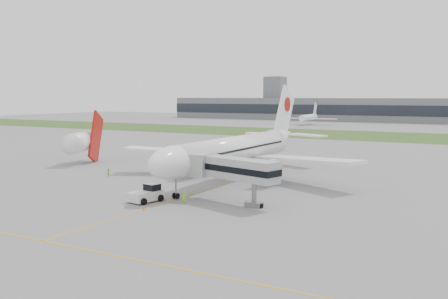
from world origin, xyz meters
The scene contains 14 objects.
ground centered at (0.00, 0.00, 0.00)m, with size 600.00×600.00×0.00m, color gray.
apron_markings centered at (0.00, -5.00, 0.00)m, with size 70.00×70.00×0.04m, color gold, non-canonical shape.
grass_strip centered at (0.00, 120.00, 0.01)m, with size 600.00×50.00×0.02m, color #2F481B.
terminal_building centered at (0.00, 229.87, 7.00)m, with size 320.00×22.30×14.00m.
control_tower centered at (-90.00, 232.00, 0.00)m, with size 12.00×12.00×56.00m, color slate, non-canonical shape.
airliner centered at (0.00, 4.87, 5.66)m, with size 48.13×53.95×17.88m.
pushback_tug centered at (-2.65, -18.49, 1.15)m, with size 4.05×5.31×2.50m.
jet_bridge centered at (8.75, -13.78, 5.04)m, with size 14.88×6.84×6.81m.
safety_cone_left centered at (-2.07, -18.81, 0.27)m, with size 0.39×0.39×0.54m, color #FF620D.
safety_cone_right centered at (0.50, -23.35, 0.25)m, with size 0.36×0.36×0.50m, color #FF620D.
ground_crew_near centered at (3.31, -17.77, 0.95)m, with size 0.69×0.45×1.89m, color #81CB21.
ground_crew_far centered at (-22.85, -4.25, 0.85)m, with size 0.83×0.65×1.70m, color #B3F528.
neighbor_aircraft centered at (-40.71, 6.43, 5.07)m, with size 7.85×15.71×12.79m.
distant_aircraft_left centered at (-47.45, 178.15, 0.00)m, with size 29.91×26.39×11.44m, color white, non-canonical shape.
Camera 1 is at (42.02, -75.82, 15.40)m, focal length 40.00 mm.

